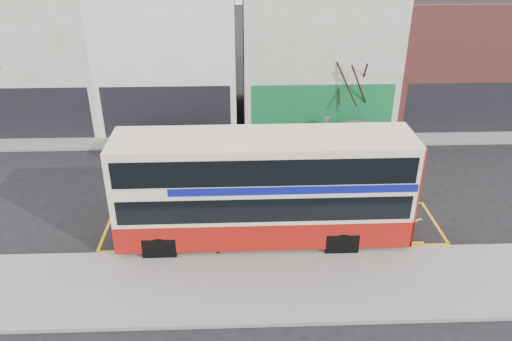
{
  "coord_description": "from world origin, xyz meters",
  "views": [
    {
      "loc": [
        -1.34,
        -16.2,
        11.81
      ],
      "look_at": [
        -0.68,
        2.0,
        2.43
      ],
      "focal_mm": 35.0,
      "sensor_mm": 36.0,
      "label": 1
    }
  ],
  "objects_px": {
    "car_grey": "(202,143)",
    "street_tree_right": "(352,71)",
    "car_white": "(370,137)",
    "street_tree_left": "(12,71)",
    "bus_stop_post": "(218,210)",
    "double_decker_bus": "(264,188)",
    "car_silver": "(149,141)"
  },
  "relations": [
    {
      "from": "bus_stop_post",
      "to": "car_grey",
      "type": "relative_size",
      "value": 0.69
    },
    {
      "from": "car_grey",
      "to": "street_tree_right",
      "type": "relative_size",
      "value": 0.81
    },
    {
      "from": "car_white",
      "to": "street_tree_left",
      "type": "relative_size",
      "value": 0.93
    },
    {
      "from": "car_white",
      "to": "street_tree_left",
      "type": "bearing_deg",
      "value": 94.06
    },
    {
      "from": "car_silver",
      "to": "street_tree_left",
      "type": "distance_m",
      "value": 8.92
    },
    {
      "from": "double_decker_bus",
      "to": "street_tree_left",
      "type": "height_order",
      "value": "street_tree_left"
    },
    {
      "from": "street_tree_left",
      "to": "street_tree_right",
      "type": "height_order",
      "value": "street_tree_right"
    },
    {
      "from": "car_white",
      "to": "street_tree_left",
      "type": "height_order",
      "value": "street_tree_left"
    },
    {
      "from": "street_tree_left",
      "to": "street_tree_right",
      "type": "relative_size",
      "value": 0.99
    },
    {
      "from": "bus_stop_post",
      "to": "street_tree_right",
      "type": "xyz_separation_m",
      "value": [
        7.23,
        11.67,
        1.86
      ]
    },
    {
      "from": "double_decker_bus",
      "to": "car_grey",
      "type": "height_order",
      "value": "double_decker_bus"
    },
    {
      "from": "double_decker_bus",
      "to": "car_grey",
      "type": "relative_size",
      "value": 2.43
    },
    {
      "from": "double_decker_bus",
      "to": "bus_stop_post",
      "type": "distance_m",
      "value": 2.07
    },
    {
      "from": "car_grey",
      "to": "double_decker_bus",
      "type": "bearing_deg",
      "value": -139.69
    },
    {
      "from": "car_grey",
      "to": "car_silver",
      "type": "bearing_deg",
      "value": 98.94
    },
    {
      "from": "double_decker_bus",
      "to": "car_silver",
      "type": "distance_m",
      "value": 10.46
    },
    {
      "from": "street_tree_left",
      "to": "street_tree_right",
      "type": "bearing_deg",
      "value": -2.15
    },
    {
      "from": "car_grey",
      "to": "car_white",
      "type": "distance_m",
      "value": 9.31
    },
    {
      "from": "car_grey",
      "to": "street_tree_right",
      "type": "bearing_deg",
      "value": -52.62
    },
    {
      "from": "car_grey",
      "to": "street_tree_right",
      "type": "height_order",
      "value": "street_tree_right"
    },
    {
      "from": "street_tree_left",
      "to": "street_tree_right",
      "type": "xyz_separation_m",
      "value": [
        19.22,
        -0.72,
        0.06
      ]
    },
    {
      "from": "street_tree_left",
      "to": "bus_stop_post",
      "type": "bearing_deg",
      "value": -45.94
    },
    {
      "from": "bus_stop_post",
      "to": "street_tree_right",
      "type": "bearing_deg",
      "value": 65.78
    },
    {
      "from": "car_silver",
      "to": "car_white",
      "type": "height_order",
      "value": "car_white"
    },
    {
      "from": "bus_stop_post",
      "to": "street_tree_right",
      "type": "height_order",
      "value": "street_tree_right"
    },
    {
      "from": "double_decker_bus",
      "to": "car_white",
      "type": "xyz_separation_m",
      "value": [
        6.32,
        8.47,
        -1.61
      ]
    },
    {
      "from": "car_grey",
      "to": "street_tree_left",
      "type": "relative_size",
      "value": 0.82
    },
    {
      "from": "bus_stop_post",
      "to": "street_tree_right",
      "type": "distance_m",
      "value": 13.86
    },
    {
      "from": "car_white",
      "to": "street_tree_right",
      "type": "bearing_deg",
      "value": 33.73
    },
    {
      "from": "double_decker_bus",
      "to": "car_silver",
      "type": "height_order",
      "value": "double_decker_bus"
    },
    {
      "from": "car_silver",
      "to": "car_white",
      "type": "xyz_separation_m",
      "value": [
        12.23,
        -0.0,
        0.04
      ]
    },
    {
      "from": "bus_stop_post",
      "to": "double_decker_bus",
      "type": "bearing_deg",
      "value": 38.72
    }
  ]
}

